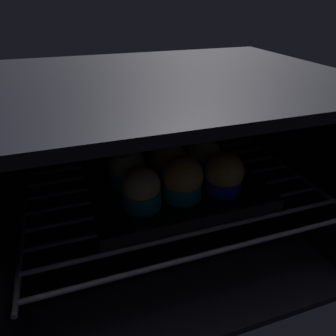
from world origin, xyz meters
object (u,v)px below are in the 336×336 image
at_px(muffin_row0_col1, 181,180).
at_px(muffin_row1_col2, 203,155).
at_px(muffin_row2_col2, 191,140).
at_px(muffin_row0_col2, 224,174).
at_px(muffin_row1_col1, 169,163).
at_px(muffin_row2_col0, 118,151).
at_px(muffin_row1_col0, 128,168).
at_px(muffin_row2_col1, 156,146).
at_px(muffin_row0_col0, 141,189).
at_px(baking_tray, 168,178).

distance_m(muffin_row0_col1, muffin_row1_col2, 0.11).
bearing_deg(muffin_row2_col2, muffin_row0_col2, -90.04).
bearing_deg(muffin_row1_col1, muffin_row2_col0, 134.06).
relative_size(muffin_row1_col0, muffin_row2_col1, 1.11).
bearing_deg(muffin_row0_col2, muffin_row0_col0, 179.41).
bearing_deg(muffin_row1_col2, muffin_row0_col1, -134.77).
bearing_deg(muffin_row2_col2, muffin_row2_col0, 177.76).
bearing_deg(muffin_row0_col1, muffin_row2_col1, 88.68).
distance_m(muffin_row1_col0, muffin_row2_col1, 0.12).
bearing_deg(muffin_row1_col2, muffin_row0_col2, -87.83).
bearing_deg(muffin_row1_col0, muffin_row0_col0, -84.88).
relative_size(muffin_row2_col1, muffin_row2_col2, 0.90).
height_order(muffin_row0_col0, muffin_row1_col0, muffin_row1_col0).
distance_m(muffin_row0_col0, muffin_row2_col2, 0.22).
relative_size(muffin_row1_col0, muffin_row2_col0, 1.07).
xyz_separation_m(muffin_row0_col2, muffin_row1_col2, (-0.00, 0.08, -0.00)).
bearing_deg(muffin_row2_col1, muffin_row1_col2, -46.04).
xyz_separation_m(muffin_row1_col0, muffin_row2_col2, (0.16, 0.08, 0.00)).
distance_m(muffin_row0_col1, muffin_row2_col1, 0.16).
height_order(muffin_row1_col0, muffin_row1_col2, muffin_row1_col2).
bearing_deg(baking_tray, muffin_row2_col0, 135.10).
distance_m(muffin_row1_col0, muffin_row1_col2, 0.16).
distance_m(muffin_row1_col2, muffin_row2_col2, 0.07).
height_order(baking_tray, muffin_row0_col0, muffin_row0_col0).
bearing_deg(muffin_row1_col1, muffin_row1_col0, -179.79).
distance_m(baking_tray, muffin_row0_col1, 0.09).
distance_m(baking_tray, muffin_row1_col2, 0.08).
xyz_separation_m(muffin_row0_col1, muffin_row1_col0, (-0.08, 0.07, -0.00)).
distance_m(muffin_row0_col0, muffin_row0_col1, 0.07).
height_order(muffin_row1_col1, muffin_row1_col2, muffin_row1_col2).
bearing_deg(baking_tray, muffin_row0_col0, -132.92).
height_order(muffin_row0_col1, muffin_row0_col2, muffin_row0_col1).
bearing_deg(muffin_row0_col0, muffin_row0_col2, -0.59).
relative_size(muffin_row1_col2, muffin_row2_col0, 1.08).
height_order(muffin_row0_col0, muffin_row0_col1, muffin_row0_col1).
bearing_deg(muffin_row2_col2, muffin_row0_col1, -118.11).
height_order(muffin_row1_col0, muffin_row2_col0, muffin_row1_col0).
distance_m(muffin_row0_col1, muffin_row2_col0, 0.18).
bearing_deg(muffin_row1_col1, muffin_row2_col2, 45.29).
relative_size(muffin_row0_col0, muffin_row2_col1, 1.04).
relative_size(muffin_row1_col1, muffin_row2_col1, 1.06).
distance_m(muffin_row1_col1, muffin_row2_col0, 0.12).
xyz_separation_m(baking_tray, muffin_row0_col1, (-0.00, -0.08, 0.04)).
xyz_separation_m(muffin_row0_col2, muffin_row1_col0, (-0.16, 0.08, 0.00)).
bearing_deg(muffin_row0_col2, muffin_row1_col0, 154.07).
height_order(baking_tray, muffin_row0_col1, muffin_row0_col1).
bearing_deg(muffin_row1_col2, muffin_row1_col0, -178.17).
xyz_separation_m(muffin_row0_col1, muffin_row1_col1, (0.00, 0.07, -0.01)).
distance_m(muffin_row0_col0, muffin_row1_col2, 0.17).
relative_size(baking_tray, muffin_row1_col2, 3.98).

